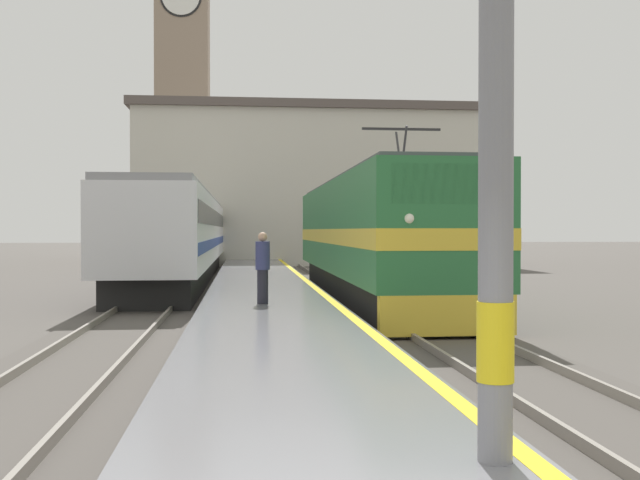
# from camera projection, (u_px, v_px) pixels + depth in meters

# --- Properties ---
(ground_plane) EXTENTS (200.00, 200.00, 0.00)m
(ground_plane) POSITION_uv_depth(u_px,v_px,m) (258.00, 279.00, 33.09)
(ground_plane) COLOR #514C47
(platform) EXTENTS (3.32, 140.00, 0.45)m
(platform) POSITION_uv_depth(u_px,v_px,m) (260.00, 282.00, 28.12)
(platform) COLOR slate
(platform) RESTS_ON ground
(rail_track_near) EXTENTS (2.83, 140.00, 0.16)m
(rail_track_near) POSITION_uv_depth(u_px,v_px,m) (349.00, 287.00, 28.47)
(rail_track_near) COLOR #514C47
(rail_track_near) RESTS_ON ground
(rail_track_far) EXTENTS (2.83, 140.00, 0.16)m
(rail_track_far) POSITION_uv_depth(u_px,v_px,m) (172.00, 288.00, 27.78)
(rail_track_far) COLOR #514C47
(rail_track_far) RESTS_ON ground
(locomotive_train) EXTENTS (2.92, 18.03, 4.79)m
(locomotive_train) POSITION_uv_depth(u_px,v_px,m) (371.00, 237.00, 23.54)
(locomotive_train) COLOR black
(locomotive_train) RESTS_ON ground
(passenger_train) EXTENTS (2.92, 39.55, 3.65)m
(passenger_train) POSITION_uv_depth(u_px,v_px,m) (192.00, 234.00, 38.67)
(passenger_train) COLOR black
(passenger_train) RESTS_ON ground
(person_on_platform) EXTENTS (0.34, 0.34, 1.69)m
(person_on_platform) POSITION_uv_depth(u_px,v_px,m) (263.00, 266.00, 17.60)
(person_on_platform) COLOR #23232D
(person_on_platform) RESTS_ON platform
(clock_tower) EXTENTS (4.99, 4.99, 26.11)m
(clock_tower) POSITION_uv_depth(u_px,v_px,m) (183.00, 80.00, 58.10)
(clock_tower) COLOR gray
(clock_tower) RESTS_ON ground
(station_building) EXTENTS (22.83, 8.94, 9.96)m
(station_building) POSITION_uv_depth(u_px,v_px,m) (314.00, 187.00, 48.60)
(station_building) COLOR beige
(station_building) RESTS_ON ground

